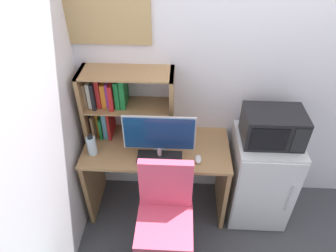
% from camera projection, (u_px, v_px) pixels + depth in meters
% --- Properties ---
extents(wall_back, '(6.40, 0.04, 2.60)m').
position_uv_depth(wall_back, '(319.00, 79.00, 2.49)').
color(wall_back, silver).
rests_on(wall_back, ground_plane).
extents(desk, '(1.25, 0.58, 0.78)m').
position_uv_depth(desk, '(157.00, 166.00, 2.77)').
color(desk, '#997047').
rests_on(desk, ground_plane).
extents(hutch_bookshelf, '(0.76, 0.29, 0.63)m').
position_uv_depth(hutch_bookshelf, '(115.00, 101.00, 2.55)').
color(hutch_bookshelf, '#997047').
rests_on(hutch_bookshelf, desk).
extents(monitor, '(0.57, 0.17, 0.40)m').
position_uv_depth(monitor, '(159.00, 135.00, 2.39)').
color(monitor, '#B7B7BC').
rests_on(monitor, desk).
extents(keyboard, '(0.37, 0.16, 0.02)m').
position_uv_depth(keyboard, '(160.00, 158.00, 2.50)').
color(keyboard, black).
rests_on(keyboard, desk).
extents(computer_mouse, '(0.05, 0.10, 0.04)m').
position_uv_depth(computer_mouse, '(198.00, 159.00, 2.47)').
color(computer_mouse, silver).
rests_on(computer_mouse, desk).
extents(water_bottle, '(0.08, 0.08, 0.19)m').
position_uv_depth(water_bottle, '(92.00, 145.00, 2.51)').
color(water_bottle, silver).
rests_on(water_bottle, desk).
extents(mini_fridge, '(0.53, 0.54, 0.90)m').
position_uv_depth(mini_fridge, '(259.00, 177.00, 2.78)').
color(mini_fridge, silver).
rests_on(mini_fridge, ground_plane).
extents(microwave, '(0.47, 0.33, 0.27)m').
position_uv_depth(microwave, '(273.00, 127.00, 2.42)').
color(microwave, black).
rests_on(microwave, mini_fridge).
extents(desk_chair, '(0.50, 0.50, 0.97)m').
position_uv_depth(desk_chair, '(165.00, 223.00, 2.42)').
color(desk_chair, black).
rests_on(desk_chair, ground_plane).
extents(wall_corkboard, '(0.66, 0.02, 0.53)m').
position_uv_depth(wall_corkboard, '(105.00, 9.00, 2.20)').
color(wall_corkboard, tan).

